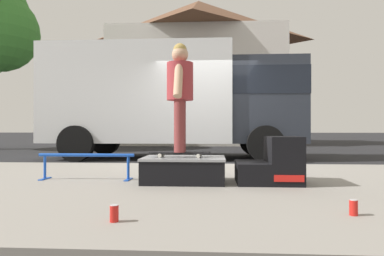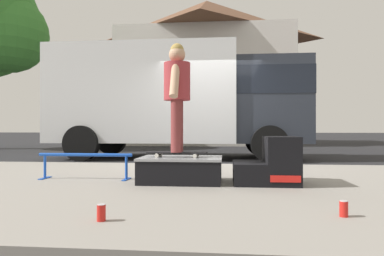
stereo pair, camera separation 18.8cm
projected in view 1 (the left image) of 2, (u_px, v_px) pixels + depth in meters
The scene contains 11 objects.
ground_plane at pixel (206, 167), 7.45m from camera, with size 140.00×140.00×0.00m, color black.
sidewalk_slab at pixel (200, 188), 4.45m from camera, with size 50.00×5.00×0.12m, color gray.
skate_box at pixel (184, 169), 4.52m from camera, with size 1.06×0.73×0.33m.
kicker_ramp at pixel (273, 164), 4.44m from camera, with size 0.80×0.69×0.60m.
grind_rail at pixel (86, 160), 4.75m from camera, with size 1.33×0.28×0.36m.
skateboard at pixel (180, 153), 4.51m from camera, with size 0.79×0.26×0.07m.
skater_kid at pixel (180, 88), 4.51m from camera, with size 0.34×0.73×1.42m.
soda_can at pixel (354, 208), 2.77m from camera, with size 0.07×0.07×0.13m.
soda_can_b at pixel (114, 213), 2.59m from camera, with size 0.07×0.07×0.13m.
box_truck at pixel (175, 97), 9.70m from camera, with size 6.91×2.63×3.05m.
house_behind at pixel (198, 71), 20.40m from camera, with size 9.54×8.23×8.40m.
Camera 1 is at (0.18, -7.45, 0.81)m, focal length 32.45 mm.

